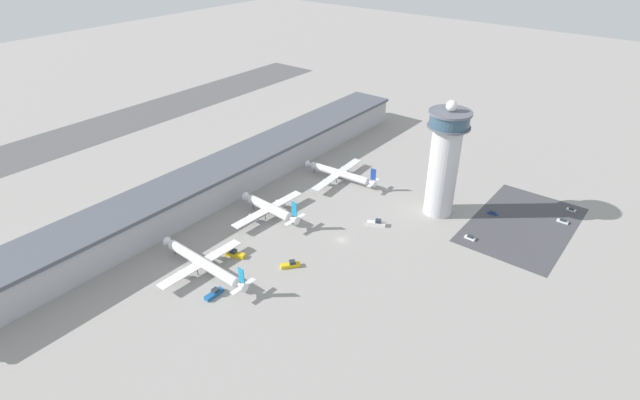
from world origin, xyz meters
TOP-DOWN VIEW (x-y plane):
  - ground_plane at (0.00, 0.00)m, footprint 1000.00×1000.00m
  - terminal_building at (0.00, 70.00)m, footprint 261.34×25.00m
  - runway_strip at (0.00, 194.56)m, footprint 392.01×44.00m
  - control_tower at (45.69, -21.33)m, footprint 18.15×18.15m
  - parking_lot_surface at (59.21, -56.03)m, footprint 64.00×40.00m
  - airplane_gate_alpha at (-49.99, 28.95)m, footprint 37.40×46.18m
  - airplane_gate_bravo at (-5.05, 36.33)m, footprint 40.29×33.44m
  - airplane_gate_charlie at (42.89, 32.55)m, footprint 41.32×41.33m
  - service_truck_catering at (-27.05, 4.80)m, footprint 7.30×6.50m
  - service_truck_fuel at (-35.63, 26.94)m, footprint 4.81×8.31m
  - service_truck_baggage at (18.69, -5.50)m, footprint 5.86×8.42m
  - service_truck_water at (-56.75, 15.36)m, footprint 7.56×2.47m
  - car_navy_sedan at (59.63, -42.24)m, footprint 1.80×4.22m
  - car_black_suv at (84.82, -69.75)m, footprint 1.90×4.04m
  - car_yellow_taxi at (71.91, -69.44)m, footprint 1.84×4.79m
  - car_silver_sedan at (34.13, -42.30)m, footprint 1.95×4.59m

SIDE VIEW (x-z plane):
  - ground_plane at x=0.00m, z-range 0.00..0.00m
  - runway_strip at x=0.00m, z-range 0.00..0.01m
  - parking_lot_surface at x=59.21m, z-range 0.00..0.01m
  - car_black_suv at x=84.82m, z-range -0.16..1.25m
  - car_navy_sedan at x=59.63m, z-range -0.17..1.34m
  - car_yellow_taxi at x=71.91m, z-range -0.17..1.35m
  - car_silver_sedan at x=34.13m, z-range -0.18..1.41m
  - service_truck_water at x=-56.75m, z-range -0.40..2.19m
  - service_truck_catering at x=-27.05m, z-range -0.41..2.29m
  - service_truck_fuel at x=-35.63m, z-range -0.45..2.51m
  - service_truck_baggage at x=18.69m, z-range -0.46..2.54m
  - airplane_gate_charlie at x=42.89m, z-range -1.90..10.12m
  - airplane_gate_alpha at x=-49.99m, z-range -2.01..10.40m
  - airplane_gate_bravo at x=-5.05m, z-range -2.23..11.32m
  - terminal_building at x=0.00m, z-range 0.10..15.35m
  - control_tower at x=45.69m, z-range 0.02..53.28m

